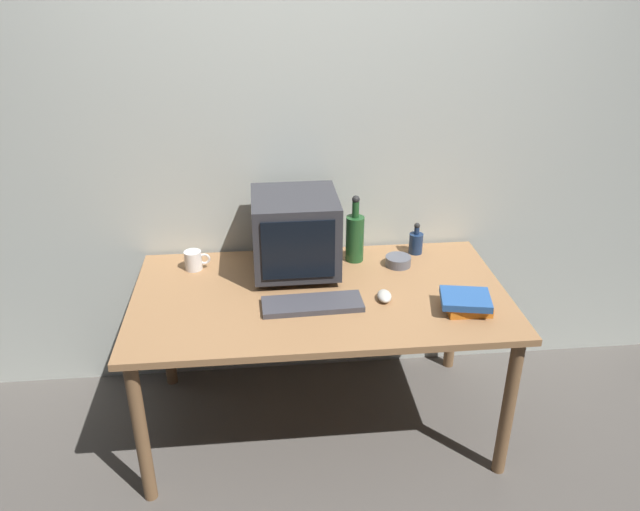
{
  "coord_description": "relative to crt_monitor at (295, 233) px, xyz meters",
  "views": [
    {
      "loc": [
        -0.23,
        -2.31,
        2.06
      ],
      "look_at": [
        0.0,
        0.0,
        0.9
      ],
      "focal_mm": 34.54,
      "sensor_mm": 36.0,
      "label": 1
    }
  ],
  "objects": [
    {
      "name": "computer_mouse",
      "position": [
        0.36,
        -0.3,
        -0.17
      ],
      "size": [
        0.07,
        0.1,
        0.04
      ],
      "primitive_type": "ellipsoid",
      "rotation": [
        0.0,
        0.0,
        -0.08
      ],
      "color": "beige",
      "rests_on": "desk"
    },
    {
      "name": "desk",
      "position": [
        0.09,
        -0.21,
        -0.27
      ],
      "size": [
        1.62,
        0.89,
        0.72
      ],
      "color": "#9E7047",
      "rests_on": "ground"
    },
    {
      "name": "cd_spindle",
      "position": [
        0.48,
        0.01,
        -0.17
      ],
      "size": [
        0.12,
        0.12,
        0.04
      ],
      "primitive_type": "cylinder",
      "color": "#595B66",
      "rests_on": "desk"
    },
    {
      "name": "crt_monitor",
      "position": [
        0.0,
        0.0,
        0.0
      ],
      "size": [
        0.38,
        0.39,
        0.37
      ],
      "color": "#333338",
      "rests_on": "desk"
    },
    {
      "name": "back_wall",
      "position": [
        0.09,
        0.3,
        0.33
      ],
      "size": [
        4.0,
        0.08,
        2.5
      ],
      "primitive_type": "cube",
      "color": "beige",
      "rests_on": "ground"
    },
    {
      "name": "bottle_short",
      "position": [
        0.6,
        0.14,
        -0.13
      ],
      "size": [
        0.07,
        0.07,
        0.16
      ],
      "color": "navy",
      "rests_on": "desk"
    },
    {
      "name": "mug",
      "position": [
        -0.47,
        0.07,
        -0.15
      ],
      "size": [
        0.12,
        0.08,
        0.09
      ],
      "color": "white",
      "rests_on": "desk"
    },
    {
      "name": "book_stack",
      "position": [
        0.68,
        -0.41,
        -0.16
      ],
      "size": [
        0.23,
        0.2,
        0.07
      ],
      "color": "orange",
      "rests_on": "desk"
    },
    {
      "name": "keyboard",
      "position": [
        0.05,
        -0.33,
        -0.18
      ],
      "size": [
        0.43,
        0.17,
        0.02
      ],
      "primitive_type": "cube",
      "rotation": [
        0.0,
        0.0,
        0.04
      ],
      "color": "#3F3F47",
      "rests_on": "desk"
    },
    {
      "name": "bottle_tall",
      "position": [
        0.29,
        0.09,
        -0.07
      ],
      "size": [
        0.09,
        0.09,
        0.33
      ],
      "color": "#1E4C23",
      "rests_on": "desk"
    },
    {
      "name": "ground_plane",
      "position": [
        0.09,
        -0.21,
        -0.92
      ],
      "size": [
        6.0,
        6.0,
        0.0
      ],
      "primitive_type": "plane",
      "color": "#56514C"
    }
  ]
}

